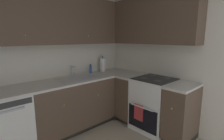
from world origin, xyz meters
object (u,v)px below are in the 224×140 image
paper_towel_roll (103,65)px  dishwasher (4,126)px  oven_range (154,104)px  soap_bottle (91,69)px

paper_towel_roll → dishwasher: bearing=-175.0°
oven_range → paper_towel_roll: size_ratio=3.15×
oven_range → soap_bottle: bearing=114.2°
oven_range → soap_bottle: (-0.50, 1.12, 0.51)m
dishwasher → paper_towel_roll: size_ratio=2.59×
soap_bottle → dishwasher: bearing=-173.3°
soap_bottle → paper_towel_roll: paper_towel_roll is taller
oven_range → soap_bottle: size_ratio=5.72×
dishwasher → paper_towel_roll: (1.82, 0.16, 0.59)m
dishwasher → soap_bottle: 1.64m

